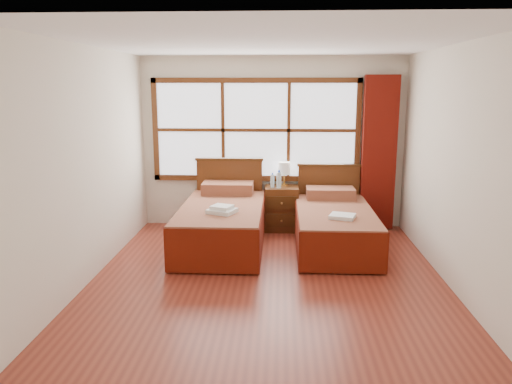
{
  "coord_description": "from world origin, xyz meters",
  "views": [
    {
      "loc": [
        0.14,
        -5.39,
        2.16
      ],
      "look_at": [
        -0.17,
        0.7,
        0.86
      ],
      "focal_mm": 35.0,
      "sensor_mm": 36.0,
      "label": 1
    }
  ],
  "objects": [
    {
      "name": "towels_left",
      "position": [
        -0.61,
        0.73,
        0.62
      ],
      "size": [
        0.41,
        0.39,
        0.1
      ],
      "rotation": [
        0.0,
        0.0,
        -0.39
      ],
      "color": "white",
      "rests_on": "bed_left"
    },
    {
      "name": "window",
      "position": [
        -0.25,
        2.21,
        1.5
      ],
      "size": [
        3.16,
        0.06,
        1.56
      ],
      "color": "white",
      "rests_on": "wall_back"
    },
    {
      "name": "wall_back",
      "position": [
        0.0,
        2.25,
        1.3
      ],
      "size": [
        4.0,
        0.0,
        4.0
      ],
      "primitive_type": "plane",
      "rotation": [
        1.57,
        0.0,
        0.0
      ],
      "color": "silver",
      "rests_on": "floor"
    },
    {
      "name": "bed_right",
      "position": [
        0.87,
        1.2,
        0.31
      ],
      "size": [
        1.03,
        2.05,
        1.0
      ],
      "color": "#43250E",
      "rests_on": "floor"
    },
    {
      "name": "wall_left",
      "position": [
        -2.0,
        0.0,
        1.3
      ],
      "size": [
        0.0,
        4.5,
        4.5
      ],
      "primitive_type": "plane",
      "rotation": [
        1.57,
        0.0,
        1.57
      ],
      "color": "silver",
      "rests_on": "floor"
    },
    {
      "name": "floor",
      "position": [
        0.0,
        0.0,
        0.0
      ],
      "size": [
        4.5,
        4.5,
        0.0
      ],
      "primitive_type": "plane",
      "color": "maroon",
      "rests_on": "ground"
    },
    {
      "name": "towels_right",
      "position": [
        0.91,
        0.71,
        0.56
      ],
      "size": [
        0.37,
        0.34,
        0.05
      ],
      "rotation": [
        0.0,
        0.0,
        -0.31
      ],
      "color": "white",
      "rests_on": "bed_right"
    },
    {
      "name": "ceiling",
      "position": [
        0.0,
        0.0,
        2.6
      ],
      "size": [
        4.5,
        4.5,
        0.0
      ],
      "primitive_type": "plane",
      "rotation": [
        3.14,
        0.0,
        0.0
      ],
      "color": "white",
      "rests_on": "wall_back"
    },
    {
      "name": "bed_left",
      "position": [
        -0.65,
        1.2,
        0.33
      ],
      "size": [
        1.11,
        2.15,
        1.08
      ],
      "color": "#43250E",
      "rests_on": "floor"
    },
    {
      "name": "nightstand",
      "position": [
        0.15,
        1.99,
        0.33
      ],
      "size": [
        0.5,
        0.49,
        0.67
      ],
      "color": "#542B12",
      "rests_on": "floor"
    },
    {
      "name": "bottle_near",
      "position": [
        0.01,
        1.94,
        0.77
      ],
      "size": [
        0.06,
        0.06,
        0.22
      ],
      "color": "#C0E6F7",
      "rests_on": "nightstand"
    },
    {
      "name": "wall_right",
      "position": [
        2.0,
        0.0,
        1.3
      ],
      "size": [
        0.0,
        4.5,
        4.5
      ],
      "primitive_type": "plane",
      "rotation": [
        1.57,
        0.0,
        -1.57
      ],
      "color": "silver",
      "rests_on": "floor"
    },
    {
      "name": "curtain",
      "position": [
        1.6,
        2.11,
        1.17
      ],
      "size": [
        0.5,
        0.16,
        2.3
      ],
      "primitive_type": "cube",
      "color": "#68120A",
      "rests_on": "wall_back"
    },
    {
      "name": "bottle_far",
      "position": [
        0.11,
        1.9,
        0.79
      ],
      "size": [
        0.07,
        0.07,
        0.27
      ],
      "color": "#C0E6F7",
      "rests_on": "nightstand"
    },
    {
      "name": "lamp",
      "position": [
        0.19,
        2.09,
        0.92
      ],
      "size": [
        0.19,
        0.19,
        0.36
      ],
      "color": "gold",
      "rests_on": "nightstand"
    }
  ]
}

